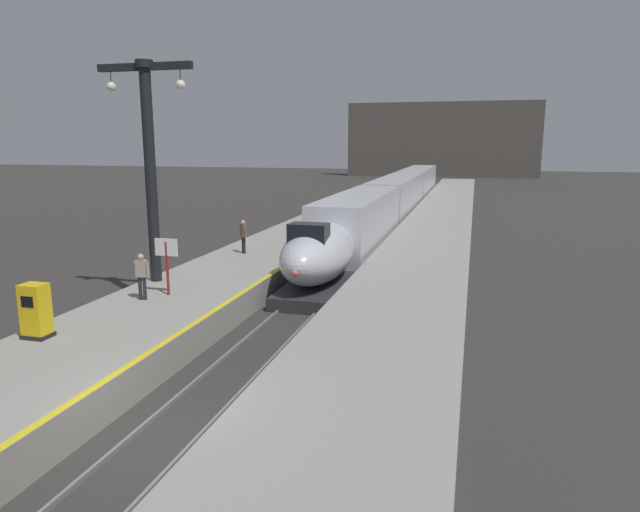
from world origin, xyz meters
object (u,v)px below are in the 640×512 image
Objects in this scene: rolling_suitcase at (294,249)px; passenger_mid_platform at (142,273)px; station_column_mid at (149,151)px; ticket_machine_yellow at (36,313)px; passenger_near_edge at (243,234)px; departure_info_board at (167,255)px; highspeed_train_main at (394,198)px.

passenger_mid_platform is at bearing -106.18° from rolling_suitcase.
passenger_mid_platform is (1.06, -2.69, -4.25)m from station_column_mid.
ticket_machine_yellow is (0.35, -7.06, -4.50)m from station_column_mid.
passenger_mid_platform is (-0.12, -9.08, 0.00)m from passenger_near_edge.
station_column_mid is 4.47m from departure_info_board.
ticket_machine_yellow is at bearing -99.27° from passenger_mid_platform.
passenger_near_edge is (-4.72, -21.55, 0.09)m from highspeed_train_main.
ticket_machine_yellow is at bearing -99.01° from highspeed_train_main.
station_column_mid is at bearing 131.06° from departure_info_board.
station_column_mid is at bearing 92.84° from ticket_machine_yellow.
passenger_near_edge is at bearing 92.99° from departure_info_board.
passenger_near_edge is 0.80× the size of departure_info_board.
station_column_mid is 5.12× the size of passenger_near_edge.
rolling_suitcase is at bearing 73.82° from passenger_mid_platform.
highspeed_train_main is 28.88m from station_column_mid.
passenger_near_edge is 9.08m from passenger_mid_platform.
ticket_machine_yellow is (-3.42, -13.69, 0.44)m from rolling_suitcase.
passenger_mid_platform is 4.43m from ticket_machine_yellow.
departure_info_board is at bearing -104.28° from rolling_suitcase.
station_column_mid is 5.12× the size of passenger_mid_platform.
departure_info_board is (-4.29, -29.79, 0.60)m from highspeed_train_main.
departure_info_board is (-2.16, -8.48, 1.20)m from rolling_suitcase.
station_column_mid reaches higher than rolling_suitcase.
departure_info_board is at bearing -87.01° from passenger_near_edge.
passenger_near_edge is 2.69m from rolling_suitcase.
station_column_mid is at bearing -101.92° from highspeed_train_main.
ticket_machine_yellow is at bearing -103.59° from departure_info_board.
passenger_near_edge is at bearing -174.55° from rolling_suitcase.
highspeed_train_main is at bearing 78.08° from station_column_mid.
departure_info_board reaches higher than ticket_machine_yellow.
passenger_mid_platform reaches higher than ticket_machine_yellow.
passenger_mid_platform is at bearing -98.97° from highspeed_train_main.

